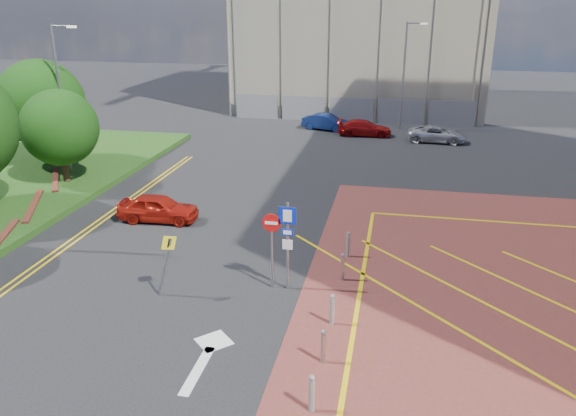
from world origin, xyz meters
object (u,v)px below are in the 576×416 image
(sign_cluster, at_px, (282,237))
(car_red_back, at_px, (364,128))
(tree_d, at_px, (41,103))
(warning_sign, at_px, (166,258))
(car_red_left, at_px, (158,208))
(car_silver_back, at_px, (437,134))
(lamp_left_far, at_px, (62,93))
(car_blue_back, at_px, (326,122))
(lamp_back, at_px, (405,72))
(tree_c, at_px, (60,128))

(sign_cluster, distance_m, car_red_back, 24.29)
(tree_d, height_order, sign_cluster, tree_d)
(warning_sign, distance_m, car_red_left, 7.26)
(tree_d, bearing_deg, car_silver_back, 25.96)
(lamp_left_far, height_order, car_blue_back, lamp_left_far)
(lamp_back, distance_m, car_red_left, 24.57)
(sign_cluster, distance_m, car_red_left, 8.68)
(tree_d, distance_m, car_blue_back, 20.44)
(lamp_left_far, relative_size, car_blue_back, 2.15)
(car_red_left, bearing_deg, car_blue_back, -17.04)
(car_red_left, bearing_deg, lamp_left_far, 50.02)
(tree_d, xyz_separation_m, car_red_left, (9.96, -6.83, -3.25))
(car_silver_back, bearing_deg, car_blue_back, 77.28)
(warning_sign, xyz_separation_m, car_blue_back, (1.75, 26.91, -0.81))
(tree_d, xyz_separation_m, sign_cluster, (16.80, -12.02, -1.92))
(car_blue_back, bearing_deg, sign_cluster, -159.65)
(lamp_left_far, bearing_deg, warning_sign, -48.02)
(tree_c, height_order, car_blue_back, tree_c)
(warning_sign, xyz_separation_m, car_silver_back, (9.94, 24.54, -0.87))
(warning_sign, relative_size, car_red_back, 0.57)
(tree_c, xyz_separation_m, car_silver_back, (20.09, 14.24, -2.63))
(lamp_back, relative_size, car_red_left, 2.21)
(lamp_left_far, xyz_separation_m, sign_cluster, (14.72, -11.02, -2.71))
(sign_cluster, height_order, car_blue_back, sign_cluster)
(lamp_left_far, bearing_deg, car_red_left, -36.51)
(car_silver_back, bearing_deg, tree_c, 128.73)
(tree_d, distance_m, car_silver_back, 25.89)
(tree_c, xyz_separation_m, sign_cluster, (13.80, -9.02, -1.24))
(car_red_back, distance_m, car_silver_back, 5.26)
(warning_sign, bearing_deg, lamp_left_far, 131.98)
(sign_cluster, height_order, car_silver_back, sign_cluster)
(warning_sign, bearing_deg, tree_c, 134.57)
(lamp_back, bearing_deg, tree_d, -143.91)
(car_blue_back, relative_size, car_red_back, 0.94)
(lamp_back, bearing_deg, car_red_left, -115.93)
(tree_d, distance_m, warning_sign, 18.86)
(car_red_left, bearing_deg, tree_c, 57.69)
(lamp_left_far, distance_m, car_red_left, 10.61)
(tree_d, relative_size, lamp_back, 0.76)
(lamp_left_far, height_order, car_red_back, lamp_left_far)
(sign_cluster, distance_m, car_blue_back, 25.73)
(warning_sign, distance_m, car_silver_back, 26.49)
(car_silver_back, bearing_deg, warning_sign, 161.35)
(tree_d, bearing_deg, lamp_back, 36.09)
(tree_c, height_order, car_silver_back, tree_c)
(warning_sign, relative_size, car_blue_back, 0.60)
(lamp_back, relative_size, car_red_back, 2.02)
(warning_sign, relative_size, car_red_left, 0.62)
(lamp_back, relative_size, warning_sign, 3.56)
(warning_sign, bearing_deg, car_red_left, 116.23)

